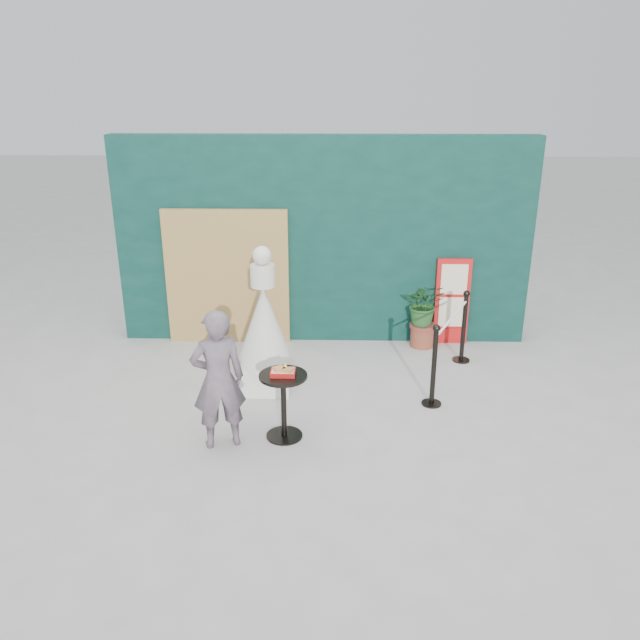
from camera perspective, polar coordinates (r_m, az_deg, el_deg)
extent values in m
plane|color=#ADAAA5|center=(6.80, -0.26, -11.51)|extent=(60.00, 60.00, 0.00)
cube|color=black|center=(9.16, 0.30, 7.22)|extent=(6.00, 0.30, 3.00)
cube|color=tan|center=(9.22, -8.48, 3.87)|extent=(1.80, 0.08, 2.00)
imported|color=slate|center=(6.56, -9.29, -5.40)|extent=(0.65, 0.52, 1.54)
cube|color=red|center=(9.37, 11.97, 1.67)|extent=(0.50, 0.06, 1.30)
cube|color=beige|center=(9.23, 12.17, 3.65)|extent=(0.38, 0.02, 0.45)
cube|color=beige|center=(9.39, 11.94, 0.73)|extent=(0.38, 0.02, 0.45)
cube|color=red|center=(9.51, 11.79, -1.25)|extent=(0.38, 0.02, 0.18)
cube|color=white|center=(7.98, -4.97, -5.07)|extent=(0.62, 0.62, 0.34)
cone|color=silver|center=(7.72, -5.12, -0.52)|extent=(0.72, 0.72, 1.02)
cylinder|color=silver|center=(7.51, -5.28, 4.07)|extent=(0.29, 0.29, 0.27)
sphere|color=white|center=(7.44, -5.34, 5.90)|extent=(0.23, 0.23, 0.23)
cylinder|color=black|center=(6.99, -3.27, -10.50)|extent=(0.40, 0.40, 0.02)
cylinder|color=black|center=(6.82, -3.33, -7.97)|extent=(0.06, 0.06, 0.72)
cylinder|color=black|center=(6.64, -3.40, -5.13)|extent=(0.52, 0.52, 0.03)
cube|color=#B51813|center=(6.63, -3.41, -4.82)|extent=(0.26, 0.19, 0.05)
cube|color=red|center=(6.62, -3.41, -4.60)|extent=(0.24, 0.17, 0.00)
cube|color=#E3AB53|center=(6.62, -3.75, -4.44)|extent=(0.15, 0.14, 0.02)
cube|color=#C28247|center=(6.59, -2.99, -4.57)|extent=(0.13, 0.13, 0.02)
cone|color=#FFE643|center=(6.65, -3.21, -4.17)|extent=(0.06, 0.06, 0.06)
cylinder|color=brown|center=(9.34, 9.32, -1.52)|extent=(0.35, 0.35, 0.29)
cylinder|color=brown|center=(9.28, 9.38, -0.54)|extent=(0.39, 0.39, 0.05)
imported|color=#235223|center=(9.16, 9.50, 1.47)|extent=(0.58, 0.50, 0.64)
cylinder|color=black|center=(7.74, 10.14, -7.52)|extent=(0.24, 0.24, 0.02)
cylinder|color=black|center=(7.54, 10.36, -4.36)|extent=(0.06, 0.06, 0.96)
sphere|color=black|center=(7.34, 10.61, -0.74)|extent=(0.09, 0.09, 0.09)
cylinder|color=black|center=(9.00, 12.76, -3.58)|extent=(0.24, 0.24, 0.02)
cylinder|color=black|center=(8.82, 12.99, -0.79)|extent=(0.06, 0.06, 0.96)
sphere|color=black|center=(8.65, 13.26, 2.35)|extent=(0.09, 0.09, 0.09)
cylinder|color=white|center=(8.03, 11.99, 0.19)|extent=(0.63, 1.31, 0.03)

